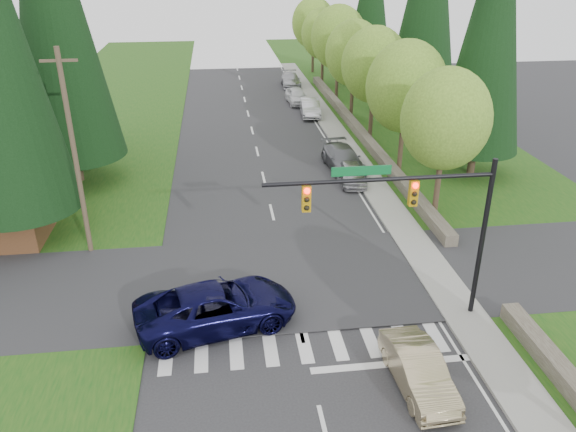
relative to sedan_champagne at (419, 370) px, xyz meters
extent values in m
plane|color=#28282B|center=(-3.54, -0.58, -0.70)|extent=(120.00, 120.00, 0.00)
cube|color=#174B14|center=(9.46, 19.42, -0.67)|extent=(14.00, 110.00, 0.06)
cube|color=#174B14|center=(-16.54, 19.42, -0.67)|extent=(14.00, 110.00, 0.06)
cube|color=#28282B|center=(-3.54, 7.42, -0.70)|extent=(120.00, 8.00, 0.10)
cube|color=gray|center=(3.36, 21.42, -0.64)|extent=(1.80, 80.00, 0.13)
cube|color=gray|center=(2.51, 21.42, -0.64)|extent=(0.20, 80.00, 0.13)
cube|color=#4C4438|center=(5.06, 29.42, -0.35)|extent=(0.70, 40.00, 0.70)
cylinder|color=black|center=(3.66, 3.92, 2.70)|extent=(0.20, 0.20, 6.80)
cylinder|color=black|center=(-0.64, 3.92, 5.50)|extent=(8.60, 0.16, 0.16)
cube|color=#0C662D|center=(-1.34, 3.97, 5.85)|extent=(2.20, 0.04, 0.35)
cube|color=#BF8C0C|center=(0.66, 3.92, 4.90)|extent=(0.32, 0.24, 1.00)
sphere|color=#FF0C05|center=(0.66, 3.78, 5.25)|extent=(0.22, 0.22, 0.22)
cube|color=#BF8C0C|center=(-3.34, 3.92, 4.90)|extent=(0.32, 0.24, 1.00)
sphere|color=#FF0C05|center=(-3.34, 3.78, 5.25)|extent=(0.22, 0.22, 0.22)
cylinder|color=#473828|center=(-13.04, 11.42, 4.30)|extent=(0.24, 0.24, 10.00)
cube|color=#473828|center=(-13.04, 11.42, 8.70)|extent=(1.60, 0.10, 0.12)
cylinder|color=#38281C|center=(5.66, 13.42, 1.68)|extent=(0.32, 0.32, 4.76)
ellipsoid|color=#517C21|center=(5.66, 13.42, 4.91)|extent=(4.80, 4.80, 5.52)
cylinder|color=#38281C|center=(5.76, 20.42, 1.76)|extent=(0.32, 0.32, 4.93)
ellipsoid|color=#517C21|center=(5.76, 20.42, 5.11)|extent=(5.20, 5.20, 5.98)
cylinder|color=#38281C|center=(5.56, 27.42, 1.82)|extent=(0.32, 0.32, 5.04)
ellipsoid|color=#517C21|center=(5.56, 27.42, 5.24)|extent=(5.00, 5.00, 5.75)
cylinder|color=#38281C|center=(5.66, 34.42, 1.71)|extent=(0.32, 0.32, 4.82)
ellipsoid|color=#517C21|center=(5.66, 34.42, 4.98)|extent=(5.00, 5.00, 5.75)
cylinder|color=#38281C|center=(5.76, 41.42, 1.88)|extent=(0.32, 0.32, 5.15)
ellipsoid|color=#517C21|center=(5.76, 41.42, 5.37)|extent=(5.40, 5.40, 6.21)
cylinder|color=#38281C|center=(5.56, 48.42, 1.65)|extent=(0.32, 0.32, 4.70)
ellipsoid|color=#517C21|center=(5.56, 48.42, 4.84)|extent=(4.80, 4.80, 5.52)
cylinder|color=#38281C|center=(5.66, 55.42, 1.79)|extent=(0.32, 0.32, 4.98)
ellipsoid|color=#517C21|center=(5.66, 55.42, 5.17)|extent=(5.20, 5.20, 5.98)
cylinder|color=#38281C|center=(-16.54, 13.42, 0.30)|extent=(0.50, 0.50, 2.00)
cylinder|color=#38281C|center=(-15.54, 21.42, 0.30)|extent=(0.50, 0.50, 2.00)
cylinder|color=#38281C|center=(-17.54, 27.42, 0.30)|extent=(0.50, 0.50, 2.00)
cone|color=black|center=(-17.54, 27.42, 9.60)|extent=(5.78, 5.78, 17.00)
cylinder|color=#38281C|center=(10.46, 19.42, 0.30)|extent=(0.50, 0.50, 2.00)
cone|color=black|center=(10.46, 19.42, 9.10)|extent=(5.44, 5.44, 16.00)
cylinder|color=#38281C|center=(11.46, 33.42, 0.30)|extent=(0.50, 0.50, 2.00)
cylinder|color=#38281C|center=(10.46, 47.42, 0.30)|extent=(0.50, 0.50, 2.00)
imported|color=tan|center=(0.00, 0.00, 0.00)|extent=(1.73, 4.33, 1.40)
imported|color=black|center=(-6.82, 4.42, 0.19)|extent=(6.91, 4.35, 1.78)
imported|color=#A7A7AC|center=(2.06, 18.82, -0.03)|extent=(1.85, 4.03, 1.34)
imported|color=slate|center=(2.06, 21.42, 0.06)|extent=(2.51, 5.38, 1.52)
imported|color=silver|center=(2.06, 35.41, 0.06)|extent=(1.93, 4.74, 1.53)
imported|color=silver|center=(1.50, 40.09, 0.06)|extent=(2.05, 4.55, 1.52)
imported|color=#A3A3A8|center=(1.93, 47.90, 0.02)|extent=(2.21, 5.03, 1.44)
camera|label=1|loc=(-6.35, -14.39, 12.97)|focal=35.00mm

